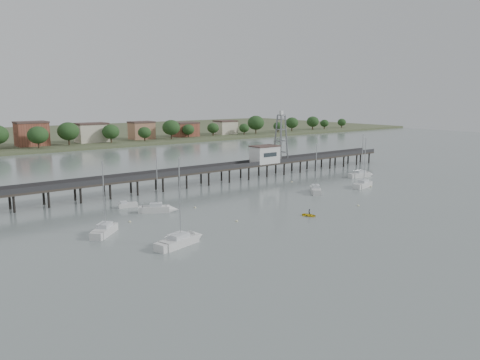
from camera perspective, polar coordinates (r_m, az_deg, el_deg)
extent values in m
plane|color=slate|center=(83.51, 17.12, -6.90)|extent=(500.00, 500.00, 0.00)
cube|color=#2D2823|center=(125.84, -5.64, 0.96)|extent=(150.00, 5.00, 0.50)
cube|color=#333335|center=(123.71, -5.05, 1.18)|extent=(150.00, 0.12, 1.10)
cube|color=#333335|center=(127.73, -6.22, 1.45)|extent=(150.00, 0.12, 1.10)
cylinder|color=black|center=(124.59, -5.16, -0.04)|extent=(0.50, 0.50, 4.40)
cylinder|color=black|center=(127.76, -6.08, 0.20)|extent=(0.50, 0.50, 4.40)
cylinder|color=black|center=(174.60, 15.45, 2.59)|extent=(0.50, 0.50, 4.40)
cylinder|color=black|center=(176.87, 14.47, 2.73)|extent=(0.50, 0.50, 4.40)
cube|color=silver|center=(140.20, 3.02, 3.08)|extent=(8.00, 5.00, 5.00)
cube|color=#4C3833|center=(139.90, 3.03, 4.16)|extent=(8.40, 5.40, 0.30)
cube|color=slate|center=(143.56, 5.05, 7.89)|extent=(1.80, 1.80, 0.30)
cube|color=silver|center=(143.53, 5.06, 8.19)|extent=(0.90, 0.90, 1.20)
cube|color=silver|center=(118.46, 9.20, -1.32)|extent=(5.50, 5.89, 1.65)
cone|color=silver|center=(122.00, 9.01, -0.98)|extent=(3.29, 3.31, 2.26)
cube|color=silver|center=(118.23, 9.21, -0.76)|extent=(3.06, 3.14, 0.75)
cylinder|color=#A5A8AA|center=(117.77, 9.26, 1.71)|extent=(0.18, 0.18, 10.90)
cylinder|color=#A5A8AA|center=(117.18, 9.27, -0.59)|extent=(2.30, 2.65, 0.12)
cube|color=silver|center=(99.16, -10.19, -3.62)|extent=(5.93, 4.72, 1.65)
cone|color=silver|center=(99.03, -8.17, -3.58)|extent=(3.11, 3.06, 2.18)
cube|color=silver|center=(98.89, -10.21, -2.96)|extent=(3.03, 2.76, 0.75)
cylinder|color=#A5A8AA|center=(97.88, -10.08, -0.16)|extent=(0.18, 0.18, 10.49)
cylinder|color=#A5A8AA|center=(98.82, -10.77, -2.66)|extent=(2.87, 1.76, 0.12)
cube|color=silver|center=(85.77, -16.15, -6.06)|extent=(6.14, 6.12, 1.65)
cone|color=silver|center=(89.21, -15.16, -5.38)|extent=(3.56, 3.55, 2.43)
cube|color=silver|center=(85.45, -16.19, -5.31)|extent=(3.34, 3.33, 0.75)
cylinder|color=#A5A8AA|center=(84.57, -16.26, -1.64)|extent=(0.18, 0.18, 11.70)
cylinder|color=#A5A8AA|center=(84.39, -16.49, -5.13)|extent=(2.67, 2.65, 0.12)
cube|color=silver|center=(128.39, 14.76, -0.63)|extent=(6.67, 3.73, 1.65)
cone|color=silver|center=(131.91, 15.49, -0.38)|extent=(3.08, 2.95, 2.45)
cube|color=silver|center=(128.18, 14.79, -0.12)|extent=(3.15, 2.51, 0.75)
cylinder|color=#A5A8AA|center=(127.72, 14.98, 2.36)|extent=(0.18, 0.18, 11.79)
cylinder|color=#A5A8AA|center=(127.15, 14.60, 0.06)|extent=(3.61, 0.90, 0.12)
cube|color=silver|center=(143.94, 14.45, 0.53)|extent=(6.49, 3.37, 1.65)
cone|color=silver|center=(146.57, 15.56, 0.65)|extent=(2.93, 2.79, 2.40)
cube|color=silver|center=(143.75, 14.47, 0.99)|extent=(3.02, 2.34, 0.75)
cylinder|color=#A5A8AA|center=(143.30, 14.69, 3.16)|extent=(0.18, 0.18, 11.59)
cylinder|color=#A5A8AA|center=(142.97, 14.18, 1.18)|extent=(3.58, 0.70, 0.12)
cube|color=silver|center=(77.05, -7.49, -7.59)|extent=(7.48, 4.49, 1.65)
cone|color=silver|center=(80.09, -5.28, -6.85)|extent=(3.54, 3.40, 2.73)
cube|color=silver|center=(76.70, -7.51, -6.76)|extent=(3.58, 2.93, 0.75)
cylinder|color=#A5A8AA|center=(75.47, -7.36, -2.15)|extent=(0.18, 0.18, 13.15)
cylinder|color=#A5A8AA|center=(75.75, -8.14, -6.56)|extent=(3.98, 1.20, 0.12)
cube|color=silver|center=(104.74, -13.50, -3.04)|extent=(4.34, 2.59, 1.13)
cube|color=silver|center=(104.43, -14.00, -2.72)|extent=(1.63, 1.63, 0.68)
imported|color=yellow|center=(95.73, 8.42, -4.36)|extent=(2.20, 1.30, 2.96)
imported|color=black|center=(95.73, 8.42, -4.36)|extent=(0.86, 1.30, 0.29)
ellipsoid|color=beige|center=(92.65, -13.28, -4.97)|extent=(0.56, 0.56, 0.39)
ellipsoid|color=beige|center=(132.25, 6.33, -0.22)|extent=(0.56, 0.56, 0.39)
ellipsoid|color=beige|center=(106.47, 14.21, -3.03)|extent=(0.56, 0.56, 0.39)
ellipsoid|color=beige|center=(101.85, -5.50, -3.36)|extent=(0.56, 0.56, 0.39)
ellipsoid|color=beige|center=(129.47, 15.68, -0.77)|extent=(0.56, 0.56, 0.39)
ellipsoid|color=beige|center=(90.69, -0.40, -5.02)|extent=(0.56, 0.56, 0.39)
cube|color=#475133|center=(298.56, -25.01, 4.79)|extent=(500.00, 170.00, 1.40)
cube|color=brown|center=(235.70, -24.04, 4.92)|extent=(13.00, 10.50, 9.00)
cube|color=brown|center=(243.88, -17.63, 5.48)|extent=(13.00, 10.50, 9.00)
cube|color=brown|center=(254.44, -11.90, 5.92)|extent=(13.00, 10.50, 9.00)
cube|color=brown|center=(267.32, -6.67, 6.27)|extent=(13.00, 10.50, 9.00)
cube|color=brown|center=(282.79, -1.79, 6.55)|extent=(13.00, 10.50, 9.00)
ellipsoid|color=#153317|center=(226.79, -20.85, 5.04)|extent=(8.00, 8.00, 6.80)
ellipsoid|color=#153317|center=(285.78, 2.91, 6.64)|extent=(8.00, 8.00, 6.80)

